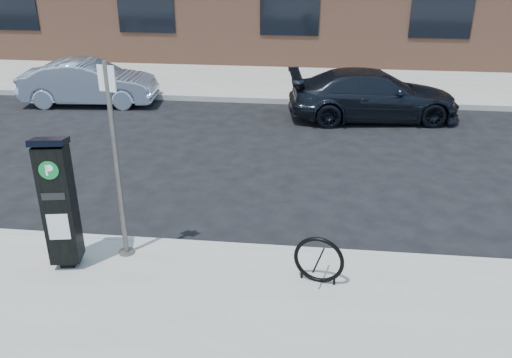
# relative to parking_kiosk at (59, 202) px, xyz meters

# --- Properties ---
(ground) EXTENTS (120.00, 120.00, 0.00)m
(ground) POSITION_rel_parking_kiosk_xyz_m (2.38, 0.81, -1.15)
(ground) COLOR black
(ground) RESTS_ON ground
(sidewalk_far) EXTENTS (60.00, 12.00, 0.15)m
(sidewalk_far) POSITION_rel_parking_kiosk_xyz_m (2.38, 14.81, -1.08)
(sidewalk_far) COLOR gray
(sidewalk_far) RESTS_ON ground
(curb_near) EXTENTS (60.00, 0.12, 0.16)m
(curb_near) POSITION_rel_parking_kiosk_xyz_m (2.38, 0.79, -1.08)
(curb_near) COLOR #9E9B93
(curb_near) RESTS_ON ground
(curb_far) EXTENTS (60.00, 0.12, 0.16)m
(curb_far) POSITION_rel_parking_kiosk_xyz_m (2.38, 8.83, -1.08)
(curb_far) COLOR #9E9B93
(curb_far) RESTS_ON ground
(parking_kiosk) EXTENTS (0.51, 0.47, 1.95)m
(parking_kiosk) POSITION_rel_parking_kiosk_xyz_m (0.00, 0.00, 0.00)
(parking_kiosk) COLOR black
(parking_kiosk) RESTS_ON sidewalk_near
(sign_pole) EXTENTS (0.25, 0.23, 2.85)m
(sign_pole) POSITION_rel_parking_kiosk_xyz_m (0.72, 0.38, 0.42)
(sign_pole) COLOR #5C5751
(sign_pole) RESTS_ON sidewalk_near
(bike_rack) EXTENTS (0.69, 0.22, 0.69)m
(bike_rack) POSITION_rel_parking_kiosk_xyz_m (3.54, -0.01, -0.66)
(bike_rack) COLOR black
(bike_rack) RESTS_ON sidewalk_near
(car_silver) EXTENTS (3.85, 1.63, 1.23)m
(car_silver) POSITION_rel_parking_kiosk_xyz_m (-2.99, 8.18, -0.53)
(car_silver) COLOR #9FB1CA
(car_silver) RESTS_ON ground
(car_dark) EXTENTS (4.57, 2.32, 1.27)m
(car_dark) POSITION_rel_parking_kiosk_xyz_m (4.88, 7.74, -0.51)
(car_dark) COLOR black
(car_dark) RESTS_ON ground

